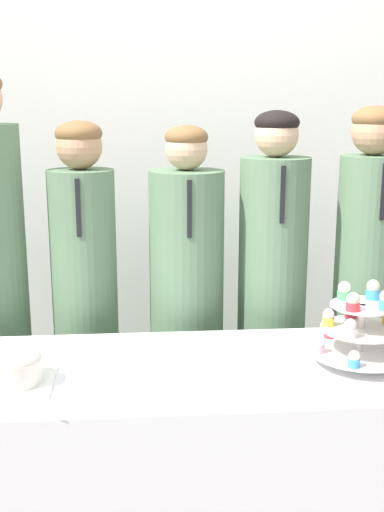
# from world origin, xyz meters

# --- Properties ---
(wall_back) EXTENTS (9.00, 0.06, 2.70)m
(wall_back) POSITION_xyz_m (0.00, 1.58, 1.35)
(wall_back) COLOR silver
(wall_back) RESTS_ON ground_plane
(table) EXTENTS (1.66, 0.67, 0.71)m
(table) POSITION_xyz_m (0.00, 0.33, 0.36)
(table) COLOR white
(table) RESTS_ON ground_plane
(round_cake) EXTENTS (0.24, 0.24, 0.12)m
(round_cake) POSITION_xyz_m (-0.60, 0.24, 0.77)
(round_cake) COLOR white
(round_cake) RESTS_ON table
(cupcake_stand) EXTENTS (0.34, 0.34, 0.27)m
(cupcake_stand) POSITION_xyz_m (0.51, 0.33, 0.83)
(cupcake_stand) COLOR silver
(cupcake_stand) RESTS_ON table
(student_1) EXTENTS (0.26, 0.27, 1.49)m
(student_1) POSITION_xyz_m (-0.44, 0.92, 0.72)
(student_1) COLOR #567556
(student_1) RESTS_ON ground_plane
(student_2) EXTENTS (0.30, 0.31, 1.47)m
(student_2) POSITION_xyz_m (-0.02, 0.92, 0.69)
(student_2) COLOR #567556
(student_2) RESTS_ON ground_plane
(student_3) EXTENTS (0.28, 0.29, 1.52)m
(student_3) POSITION_xyz_m (0.33, 0.92, 0.73)
(student_3) COLOR #567556
(student_3) RESTS_ON ground_plane
(student_4) EXTENTS (0.26, 0.27, 1.54)m
(student_4) POSITION_xyz_m (0.73, 0.92, 0.75)
(student_4) COLOR #567556
(student_4) RESTS_ON ground_plane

